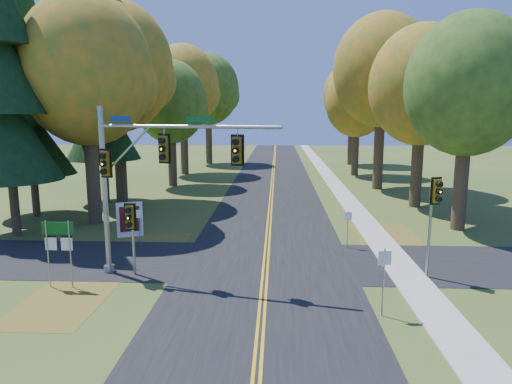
{
  "coord_description": "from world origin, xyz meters",
  "views": [
    {
      "loc": [
        0.52,
        -18.84,
        7.02
      ],
      "look_at": [
        -0.52,
        2.99,
        3.2
      ],
      "focal_mm": 32.0,
      "sensor_mm": 36.0,
      "label": 1
    }
  ],
  "objects_px": {
    "traffic_mast": "(144,169)",
    "route_sign_cluster": "(58,240)",
    "info_kiosk": "(130,220)",
    "east_signal_pole": "(434,202)"
  },
  "relations": [
    {
      "from": "traffic_mast",
      "to": "east_signal_pole",
      "type": "bearing_deg",
      "value": 14.18
    },
    {
      "from": "east_signal_pole",
      "to": "info_kiosk",
      "type": "xyz_separation_m",
      "value": [
        -14.93,
        6.01,
        -2.34
      ]
    },
    {
      "from": "route_sign_cluster",
      "to": "info_kiosk",
      "type": "relative_size",
      "value": 1.39
    },
    {
      "from": "info_kiosk",
      "to": "east_signal_pole",
      "type": "bearing_deg",
      "value": -43.79
    },
    {
      "from": "east_signal_pole",
      "to": "info_kiosk",
      "type": "height_order",
      "value": "east_signal_pole"
    },
    {
      "from": "traffic_mast",
      "to": "route_sign_cluster",
      "type": "height_order",
      "value": "traffic_mast"
    },
    {
      "from": "traffic_mast",
      "to": "route_sign_cluster",
      "type": "xyz_separation_m",
      "value": [
        -3.21,
        -1.36,
        -2.73
      ]
    },
    {
      "from": "info_kiosk",
      "to": "route_sign_cluster",
      "type": "bearing_deg",
      "value": -114.51
    },
    {
      "from": "traffic_mast",
      "to": "info_kiosk",
      "type": "xyz_separation_m",
      "value": [
        -2.85,
        6.32,
        -3.7
      ]
    },
    {
      "from": "traffic_mast",
      "to": "route_sign_cluster",
      "type": "relative_size",
      "value": 2.82
    }
  ]
}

